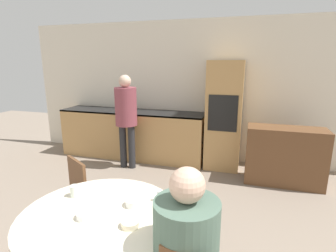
% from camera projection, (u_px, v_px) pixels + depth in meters
% --- Properties ---
extents(wall_back, '(7.13, 0.05, 2.60)m').
position_uv_depth(wall_back, '(202.00, 92.00, 4.92)').
color(wall_back, silver).
rests_on(wall_back, ground_plane).
extents(kitchen_counter, '(2.83, 0.60, 0.93)m').
position_uv_depth(kitchen_counter, '(132.00, 133.00, 5.16)').
color(kitchen_counter, tan).
rests_on(kitchen_counter, ground_plane).
extents(oven_unit, '(0.59, 0.59, 1.88)m').
position_uv_depth(oven_unit, '(224.00, 116.00, 4.56)').
color(oven_unit, tan).
rests_on(oven_unit, ground_plane).
extents(sideboard, '(1.13, 0.45, 0.89)m').
position_uv_depth(sideboard, '(284.00, 156.00, 4.01)').
color(sideboard, brown).
rests_on(sideboard, ground_plane).
extents(dining_table, '(1.17, 1.17, 0.77)m').
position_uv_depth(dining_table, '(101.00, 239.00, 1.98)').
color(dining_table, brown).
rests_on(dining_table, ground_plane).
extents(chair_far_left, '(0.55, 0.55, 0.89)m').
position_uv_depth(chair_far_left, '(70.00, 198.00, 2.66)').
color(chair_far_left, brown).
rests_on(chair_far_left, ground_plane).
extents(person_standing, '(0.37, 0.37, 1.64)m').
position_uv_depth(person_standing, '(126.00, 112.00, 4.50)').
color(person_standing, '#262628').
rests_on(person_standing, ground_plane).
extents(cup, '(0.07, 0.07, 0.09)m').
position_uv_depth(cup, '(74.00, 191.00, 2.16)').
color(cup, silver).
rests_on(cup, dining_table).
extents(bowl_near, '(0.13, 0.13, 0.05)m').
position_uv_depth(bowl_near, '(134.00, 202.00, 2.02)').
color(bowl_near, white).
rests_on(bowl_near, dining_table).
extents(bowl_centre, '(0.14, 0.14, 0.04)m').
position_uv_depth(bowl_centre, '(86.00, 215.00, 1.87)').
color(bowl_centre, white).
rests_on(bowl_centre, dining_table).
extents(bowl_far, '(0.12, 0.12, 0.04)m').
position_uv_depth(bowl_far, '(130.00, 224.00, 1.76)').
color(bowl_far, beige).
rests_on(bowl_far, dining_table).
extents(salt_shaker, '(0.03, 0.03, 0.09)m').
position_uv_depth(salt_shaker, '(159.00, 196.00, 2.09)').
color(salt_shaker, white).
rests_on(salt_shaker, dining_table).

